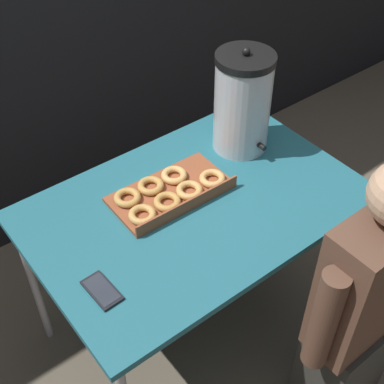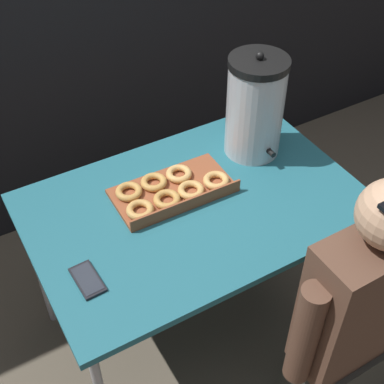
# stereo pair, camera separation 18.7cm
# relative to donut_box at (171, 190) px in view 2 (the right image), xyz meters

# --- Properties ---
(ground_plane) EXTENTS (12.00, 12.00, 0.00)m
(ground_plane) POSITION_rel_donut_box_xyz_m (0.05, -0.08, -0.78)
(ground_plane) COLOR brown
(folding_table) EXTENTS (1.19, 0.79, 0.76)m
(folding_table) POSITION_rel_donut_box_xyz_m (0.05, -0.08, -0.07)
(folding_table) COLOR #236675
(folding_table) RESTS_ON ground
(donut_box) EXTENTS (0.44, 0.24, 0.05)m
(donut_box) POSITION_rel_donut_box_xyz_m (0.00, 0.00, 0.00)
(donut_box) COLOR brown
(donut_box) RESTS_ON folding_table
(coffee_urn) EXTENTS (0.22, 0.25, 0.43)m
(coffee_urn) POSITION_rel_donut_box_xyz_m (0.40, 0.07, 0.18)
(coffee_urn) COLOR silver
(coffee_urn) RESTS_ON folding_table
(cell_phone) EXTENTS (0.08, 0.14, 0.01)m
(cell_phone) POSITION_rel_donut_box_xyz_m (-0.41, -0.22, -0.01)
(cell_phone) COLOR black
(cell_phone) RESTS_ON folding_table
(person_seated) EXTENTS (0.53, 0.22, 1.20)m
(person_seated) POSITION_rel_donut_box_xyz_m (0.30, -0.69, -0.20)
(person_seated) COLOR #33332D
(person_seated) RESTS_ON ground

